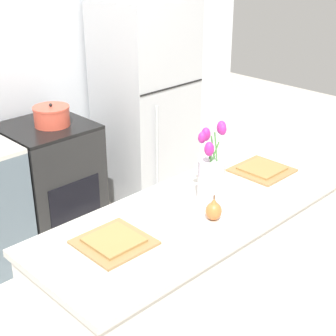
{
  "coord_description": "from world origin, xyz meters",
  "views": [
    {
      "loc": [
        -1.68,
        -1.47,
        2.13
      ],
      "look_at": [
        0.0,
        0.25,
        1.02
      ],
      "focal_mm": 55.0,
      "sensor_mm": 36.0,
      "label": 1
    }
  ],
  "objects_px": {
    "flower_vase": "(211,176)",
    "stove_range": "(51,181)",
    "plate_setting_left": "(114,242)",
    "plate_setting_right": "(262,170)",
    "refrigerator": "(145,103)",
    "cooking_pot": "(52,116)",
    "pear_figurine": "(214,210)"
  },
  "relations": [
    {
      "from": "flower_vase",
      "to": "stove_range",
      "type": "bearing_deg",
      "value": 88.28
    },
    {
      "from": "plate_setting_left",
      "to": "plate_setting_right",
      "type": "distance_m",
      "value": 1.06
    },
    {
      "from": "plate_setting_left",
      "to": "refrigerator",
      "type": "bearing_deg",
      "value": 44.64
    },
    {
      "from": "plate_setting_right",
      "to": "plate_setting_left",
      "type": "bearing_deg",
      "value": 180.0
    },
    {
      "from": "plate_setting_left",
      "to": "cooking_pot",
      "type": "height_order",
      "value": "cooking_pot"
    },
    {
      "from": "refrigerator",
      "to": "plate_setting_right",
      "type": "distance_m",
      "value": 1.65
    },
    {
      "from": "stove_range",
      "to": "pear_figurine",
      "type": "height_order",
      "value": "pear_figurine"
    },
    {
      "from": "plate_setting_right",
      "to": "stove_range",
      "type": "bearing_deg",
      "value": 105.45
    },
    {
      "from": "stove_range",
      "to": "plate_setting_right",
      "type": "bearing_deg",
      "value": -74.55
    },
    {
      "from": "refrigerator",
      "to": "cooking_pot",
      "type": "height_order",
      "value": "refrigerator"
    },
    {
      "from": "flower_vase",
      "to": "pear_figurine",
      "type": "xyz_separation_m",
      "value": [
        -0.12,
        -0.13,
        -0.09
      ]
    },
    {
      "from": "pear_figurine",
      "to": "cooking_pot",
      "type": "height_order",
      "value": "cooking_pot"
    },
    {
      "from": "stove_range",
      "to": "pear_figurine",
      "type": "bearing_deg",
      "value": -95.59
    },
    {
      "from": "pear_figurine",
      "to": "plate_setting_left",
      "type": "xyz_separation_m",
      "value": [
        -0.46,
        0.16,
        -0.04
      ]
    },
    {
      "from": "flower_vase",
      "to": "plate_setting_left",
      "type": "bearing_deg",
      "value": 176.31
    },
    {
      "from": "stove_range",
      "to": "cooking_pot",
      "type": "height_order",
      "value": "cooking_pot"
    },
    {
      "from": "cooking_pot",
      "to": "flower_vase",
      "type": "bearing_deg",
      "value": -93.06
    },
    {
      "from": "flower_vase",
      "to": "pear_figurine",
      "type": "height_order",
      "value": "flower_vase"
    },
    {
      "from": "plate_setting_left",
      "to": "flower_vase",
      "type": "bearing_deg",
      "value": -3.69
    },
    {
      "from": "refrigerator",
      "to": "plate_setting_right",
      "type": "height_order",
      "value": "refrigerator"
    },
    {
      "from": "plate_setting_left",
      "to": "cooking_pot",
      "type": "xyz_separation_m",
      "value": [
        0.67,
        1.52,
        0.04
      ]
    },
    {
      "from": "stove_range",
      "to": "plate_setting_left",
      "type": "bearing_deg",
      "value": -112.02
    },
    {
      "from": "flower_vase",
      "to": "pear_figurine",
      "type": "bearing_deg",
      "value": -134.01
    },
    {
      "from": "cooking_pot",
      "to": "plate_setting_right",
      "type": "bearing_deg",
      "value": -75.45
    },
    {
      "from": "pear_figurine",
      "to": "plate_setting_left",
      "type": "relative_size",
      "value": 0.43
    },
    {
      "from": "pear_figurine",
      "to": "cooking_pot",
      "type": "distance_m",
      "value": 1.7
    },
    {
      "from": "flower_vase",
      "to": "plate_setting_left",
      "type": "relative_size",
      "value": 1.43
    },
    {
      "from": "flower_vase",
      "to": "cooking_pot",
      "type": "xyz_separation_m",
      "value": [
        0.08,
        1.56,
        -0.09
      ]
    },
    {
      "from": "stove_range",
      "to": "plate_setting_right",
      "type": "distance_m",
      "value": 1.69
    },
    {
      "from": "plate_setting_left",
      "to": "plate_setting_right",
      "type": "relative_size",
      "value": 1.0
    },
    {
      "from": "flower_vase",
      "to": "plate_setting_right",
      "type": "distance_m",
      "value": 0.5
    },
    {
      "from": "stove_range",
      "to": "flower_vase",
      "type": "height_order",
      "value": "flower_vase"
    }
  ]
}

